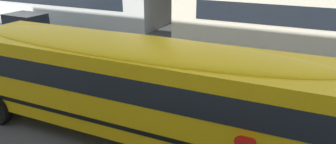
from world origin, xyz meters
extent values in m
plane|color=#4C4C4F|center=(0.00, 0.00, 0.00)|extent=(400.00, 400.00, 0.00)
cube|color=gray|center=(0.00, 7.63, 0.01)|extent=(120.00, 3.00, 0.01)
cube|color=silver|center=(0.00, 0.00, 0.00)|extent=(110.00, 0.16, 0.01)
cube|color=yellow|center=(-0.47, -1.53, 1.59)|extent=(10.96, 2.63, 2.18)
cube|color=black|center=(-0.47, -1.53, 1.98)|extent=(10.30, 2.66, 0.64)
cube|color=black|center=(-0.47, -1.53, 0.94)|extent=(10.98, 2.66, 0.12)
ellipsoid|color=yellow|center=(-0.47, -1.53, 2.68)|extent=(10.52, 2.43, 0.36)
cylinder|color=red|center=(3.04, -2.90, 1.48)|extent=(0.44, 0.44, 0.03)
cylinder|color=black|center=(3.66, -0.23, 0.50)|extent=(1.00, 0.29, 0.99)
cylinder|color=black|center=(-4.64, -0.35, 0.50)|extent=(1.00, 0.29, 0.99)
cube|color=#195B66|center=(-11.52, 4.72, 0.65)|extent=(3.95, 1.82, 0.70)
cube|color=black|center=(-11.67, 4.72, 1.32)|extent=(2.25, 1.63, 0.64)
cylinder|color=black|center=(-10.20, 5.53, 0.30)|extent=(0.61, 0.20, 0.60)
cylinder|color=black|center=(-10.25, 3.83, 0.30)|extent=(0.61, 0.20, 0.60)
cylinder|color=black|center=(-12.80, 5.61, 0.30)|extent=(0.61, 0.20, 0.60)
cylinder|color=black|center=(-12.85, 3.91, 0.30)|extent=(0.61, 0.20, 0.60)
camera|label=1|loc=(4.09, -8.63, 5.08)|focal=34.65mm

